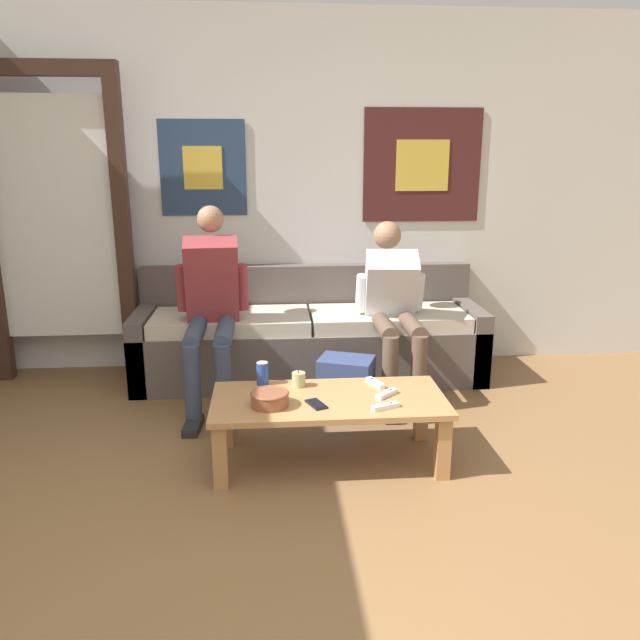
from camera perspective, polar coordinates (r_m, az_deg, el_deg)
name	(u,v)px	position (r m, az deg, el deg)	size (l,w,h in m)	color
wall_back	(267,195)	(4.64, -4.91, 11.34)	(10.00, 0.07, 2.55)	silver
door_frame	(54,210)	(4.66, -23.16, 9.26)	(1.00, 0.10, 2.15)	#382319
couch	(309,339)	(4.48, -0.98, -1.76)	(2.43, 0.71, 0.77)	#564C47
coffee_table	(329,408)	(3.25, 0.81, -8.06)	(1.20, 0.56, 0.36)	#B27F4C
person_seated_adult	(211,301)	(4.02, -9.95, 1.75)	(0.47, 0.92, 1.24)	#384256
person_seated_teen	(394,302)	(4.15, 6.75, 1.66)	(0.47, 0.96, 1.12)	brown
backpack	(346,388)	(3.86, 2.35, -6.23)	(0.38, 0.34, 0.36)	navy
ceramic_bowl	(271,398)	(3.12, -4.55, -7.12)	(0.19, 0.19, 0.07)	brown
pillar_candle	(299,379)	(3.36, -1.97, -5.46)	(0.07, 0.07, 0.09)	tan
drink_can_blue	(262,373)	(3.40, -5.28, -4.87)	(0.07, 0.07, 0.12)	#28479E
game_controller_near_left	(375,383)	(3.40, 5.08, -5.73)	(0.09, 0.15, 0.03)	white
game_controller_near_right	(387,394)	(3.26, 6.13, -6.73)	(0.13, 0.12, 0.03)	white
game_controller_far_center	(386,406)	(3.10, 6.02, -7.86)	(0.15, 0.08, 0.03)	white
cell_phone	(316,404)	(3.13, -0.34, -7.69)	(0.11, 0.15, 0.01)	black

